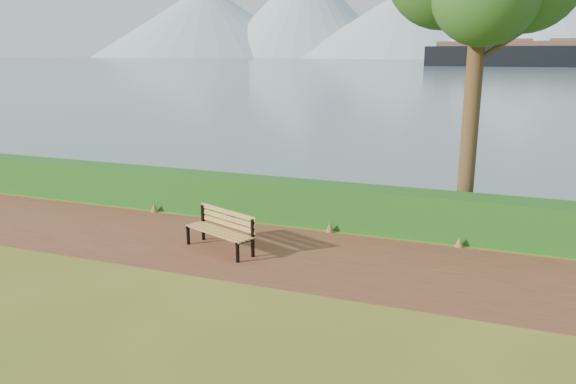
% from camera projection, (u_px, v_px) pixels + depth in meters
% --- Properties ---
extents(ground, '(140.00, 140.00, 0.00)m').
position_uv_depth(ground, '(228.00, 252.00, 11.77)').
color(ground, '#515F1B').
rests_on(ground, ground).
extents(path, '(40.00, 3.40, 0.01)m').
position_uv_depth(path, '(235.00, 247.00, 12.04)').
color(path, '#572D1E').
rests_on(path, ground).
extents(hedge, '(32.00, 0.85, 1.00)m').
position_uv_depth(hedge, '(275.00, 200.00, 14.00)').
color(hedge, '#144814').
rests_on(hedge, ground).
extents(water, '(700.00, 510.00, 0.00)m').
position_uv_depth(water, '(494.00, 61.00, 247.50)').
color(water, '#3F5665').
rests_on(water, ground).
extents(mountains, '(585.00, 190.00, 70.00)m').
position_uv_depth(mountains, '(488.00, 16.00, 376.36)').
color(mountains, '#809AAB').
rests_on(mountains, ground).
extents(bench, '(1.76, 1.09, 0.85)m').
position_uv_depth(bench, '(222.00, 228.00, 11.79)').
color(bench, black).
rests_on(bench, ground).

